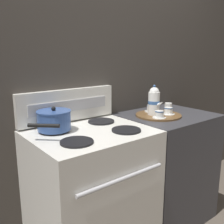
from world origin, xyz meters
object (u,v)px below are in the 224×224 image
(serving_tray, at_px, (158,115))
(teacup_left, at_px, (168,111))
(teapot, at_px, (154,101))
(teacup_right, at_px, (151,108))
(stove, at_px, (92,196))
(creamer_jug, at_px, (168,107))
(teacup_front, at_px, (159,114))
(saucepan, at_px, (54,120))

(serving_tray, xyz_separation_m, teacup_left, (0.06, -0.05, 0.03))
(teapot, relative_size, teacup_right, 2.37)
(stove, height_order, teacup_left, teacup_left)
(teacup_left, xyz_separation_m, creamer_jug, (0.07, 0.06, 0.01))
(teapot, height_order, teacup_front, teapot)
(teacup_right, bearing_deg, creamer_jug, -39.18)
(saucepan, relative_size, teacup_right, 3.22)
(teapot, bearing_deg, creamer_jug, -0.99)
(teacup_left, relative_size, teacup_right, 1.00)
(serving_tray, xyz_separation_m, teapot, (-0.04, 0.02, 0.12))
(teacup_right, bearing_deg, stove, -170.65)
(serving_tray, bearing_deg, teacup_right, 78.23)
(serving_tray, height_order, creamer_jug, creamer_jug)
(serving_tray, height_order, teapot, teapot)
(teapot, height_order, teacup_right, teapot)
(serving_tray, bearing_deg, teacup_front, -135.49)
(teacup_left, bearing_deg, teapot, 146.24)
(saucepan, xyz_separation_m, teacup_left, (0.89, -0.18, -0.03))
(serving_tray, relative_size, teacup_right, 3.60)
(teacup_front, bearing_deg, teapot, 64.74)
(teapot, height_order, teacup_left, teapot)
(teacup_right, bearing_deg, teacup_front, -119.60)
(teacup_left, distance_m, teacup_right, 0.16)
(stove, distance_m, serving_tray, 0.79)
(teacup_right, bearing_deg, teapot, -124.16)
(teapot, distance_m, teacup_front, 0.14)
(creamer_jug, bearing_deg, stove, -178.53)
(saucepan, distance_m, teapot, 0.80)
(teapot, distance_m, teacup_right, 0.13)
(saucepan, bearing_deg, serving_tray, -8.86)
(serving_tray, bearing_deg, saucepan, 171.14)
(stove, bearing_deg, creamer_jug, 1.47)
(stove, height_order, teacup_right, teacup_right)
(stove, relative_size, saucepan, 2.90)
(serving_tray, bearing_deg, creamer_jug, 6.04)
(saucepan, bearing_deg, teacup_left, -11.30)
(teacup_right, xyz_separation_m, teacup_front, (-0.11, -0.19, 0.00))
(serving_tray, height_order, teacup_right, teacup_right)
(saucepan, xyz_separation_m, serving_tray, (0.83, -0.13, -0.07))
(saucepan, distance_m, teacup_front, 0.78)
(teacup_front, bearing_deg, saucepan, 164.09)
(stove, relative_size, serving_tray, 2.59)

